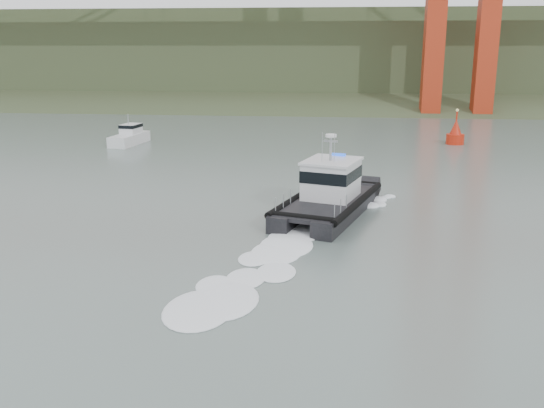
{
  "coord_description": "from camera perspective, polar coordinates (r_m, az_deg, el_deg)",
  "views": [
    {
      "loc": [
        3.39,
        -24.91,
        11.1
      ],
      "look_at": [
        -0.16,
        7.8,
        2.4
      ],
      "focal_mm": 40.0,
      "sensor_mm": 36.0,
      "label": 1
    }
  ],
  "objects": [
    {
      "name": "ground",
      "position": [
        27.48,
        -1.45,
        -9.02
      ],
      "size": [
        400.0,
        400.0,
        0.0
      ],
      "primitive_type": "plane",
      "color": "slate",
      "rests_on": "ground"
    },
    {
      "name": "nav_buoy",
      "position": [
        72.79,
        16.88,
        6.3
      ],
      "size": [
        2.05,
        2.05,
        4.27
      ],
      "color": "#B71F0C",
      "rests_on": "ground"
    },
    {
      "name": "motorboat",
      "position": [
        71.58,
        -13.24,
        6.22
      ],
      "size": [
        3.03,
        6.7,
        3.55
      ],
      "rotation": [
        0.0,
        0.0,
        -0.14
      ],
      "color": "silver",
      "rests_on": "ground"
    },
    {
      "name": "headlands",
      "position": [
        150.5,
        5.04,
        13.21
      ],
      "size": [
        500.0,
        105.36,
        27.12
      ],
      "color": "#354728",
      "rests_on": "ground"
    },
    {
      "name": "patrol_boat",
      "position": [
        40.84,
        5.42,
        1.0
      ],
      "size": [
        7.34,
        12.21,
        5.58
      ],
      "rotation": [
        0.0,
        0.0,
        -0.3
      ],
      "color": "black",
      "rests_on": "ground"
    }
  ]
}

